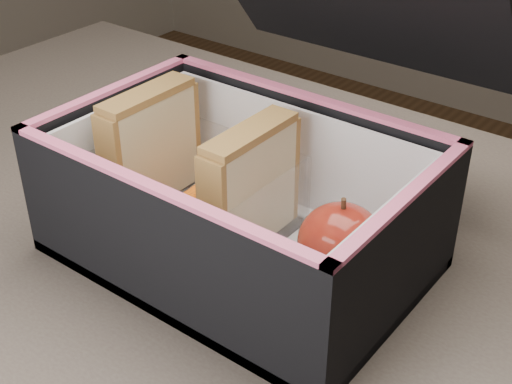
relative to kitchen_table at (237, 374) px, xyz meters
The scene contains 8 objects.
kitchen_table is the anchor object (origin of this frame).
lunch_bag 0.17m from the kitchen_table, 121.71° to the left, with size 0.30×0.32×0.27m.
plastic_tub 0.17m from the kitchen_table, 148.11° to the left, with size 0.16×0.11×0.07m, color white, non-canonical shape.
sandwich_left 0.22m from the kitchen_table, 159.94° to the left, with size 0.03×0.10×0.11m.
sandwich_right 0.17m from the kitchen_table, 115.45° to the left, with size 0.03×0.10×0.11m.
carrot_sticks 0.15m from the kitchen_table, 150.19° to the left, with size 0.05×0.16×0.03m.
paper_napkin 0.13m from the kitchen_table, 39.92° to the left, with size 0.07×0.07×0.01m, color white.
red_apple 0.16m from the kitchen_table, 37.25° to the left, with size 0.08×0.08×0.07m.
Camera 1 is at (0.28, -0.34, 1.12)m, focal length 50.00 mm.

